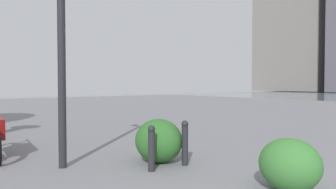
# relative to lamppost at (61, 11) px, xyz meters

# --- Properties ---
(building_highrise) EXTENTS (16.58, 14.68, 41.70)m
(building_highrise) POSITION_rel_lamppost_xyz_m (35.84, -68.76, 17.01)
(building_highrise) COLOR gray
(building_highrise) RESTS_ON ground
(lamppost) EXTENTS (0.98, 0.28, 4.24)m
(lamppost) POSITION_rel_lamppost_xyz_m (0.00, 0.00, 0.00)
(lamppost) COLOR #232328
(lamppost) RESTS_ON ground
(bollard_near) EXTENTS (0.13, 0.13, 0.83)m
(bollard_near) POSITION_rel_lamppost_xyz_m (-1.19, -1.87, -2.37)
(bollard_near) COLOR #232328
(bollard_near) RESTS_ON ground
(bollard_mid) EXTENTS (0.13, 0.13, 0.80)m
(bollard_mid) POSITION_rel_lamppost_xyz_m (-1.15, -1.15, -2.39)
(bollard_mid) COLOR #232328
(bollard_mid) RESTS_ON ground
(shrub_low) EXTENTS (0.88, 0.79, 0.74)m
(shrub_low) POSITION_rel_lamppost_xyz_m (-3.14, -2.15, -2.43)
(shrub_low) COLOR #387533
(shrub_low) RESTS_ON ground
(shrub_round) EXTENTS (0.98, 0.88, 0.83)m
(shrub_round) POSITION_rel_lamppost_xyz_m (-0.70, -1.62, -2.39)
(shrub_round) COLOR #2D6628
(shrub_round) RESTS_ON ground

